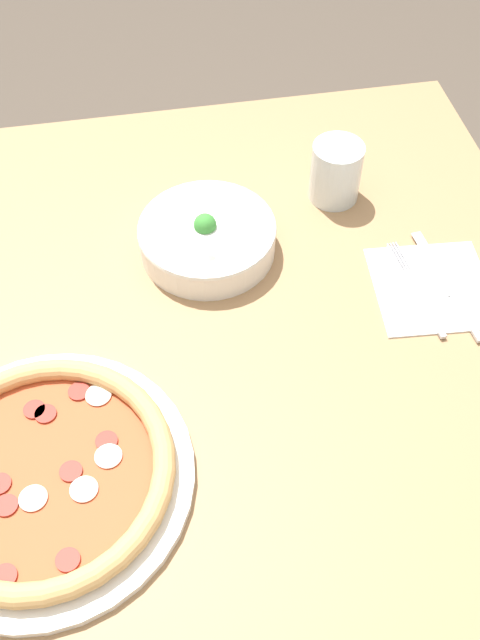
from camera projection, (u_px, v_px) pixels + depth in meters
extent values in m
plane|color=#4C4238|center=(204.00, 546.00, 1.51)|extent=(8.00, 8.00, 0.00)
cube|color=#99724C|center=(182.00, 347.00, 0.94)|extent=(1.07, 1.00, 0.03)
cylinder|color=olive|center=(379.00, 258.00, 1.55)|extent=(0.06, 0.06, 0.71)
cylinder|color=white|center=(46.00, 478.00, 0.81)|extent=(0.34, 0.34, 0.01)
torus|color=tan|center=(42.00, 471.00, 0.79)|extent=(0.30, 0.30, 0.03)
cylinder|color=#B74723|center=(44.00, 475.00, 0.80)|extent=(0.26, 0.26, 0.01)
cylinder|color=maroon|center=(71.00, 471.00, 0.80)|extent=(0.03, 0.03, 0.00)
cylinder|color=maroon|center=(79.00, 391.00, 0.86)|extent=(0.03, 0.03, 0.00)
cylinder|color=maroon|center=(107.00, 441.00, 0.82)|extent=(0.03, 0.03, 0.00)
cylinder|color=maroon|center=(0.00, 484.00, 0.79)|extent=(0.03, 0.03, 0.00)
cylinder|color=maroon|center=(5.00, 576.00, 0.72)|extent=(0.03, 0.03, 0.00)
cylinder|color=maroon|center=(46.00, 414.00, 0.84)|extent=(0.03, 0.03, 0.00)
cylinder|color=maroon|center=(68.00, 560.00, 0.74)|extent=(0.03, 0.03, 0.00)
cylinder|color=maroon|center=(34.00, 409.00, 0.85)|extent=(0.03, 0.03, 0.00)
cylinder|color=maroon|center=(6.00, 505.00, 0.77)|extent=(0.03, 0.03, 0.00)
ellipsoid|color=silver|center=(98.00, 395.00, 0.86)|extent=(0.03, 0.03, 0.01)
ellipsoid|color=silver|center=(84.00, 489.00, 0.78)|extent=(0.03, 0.03, 0.01)
ellipsoid|color=silver|center=(108.00, 456.00, 0.81)|extent=(0.03, 0.03, 0.01)
ellipsoid|color=silver|center=(33.00, 498.00, 0.78)|extent=(0.03, 0.03, 0.01)
cylinder|color=white|center=(207.00, 238.00, 1.01)|extent=(0.19, 0.19, 0.05)
torus|color=white|center=(207.00, 229.00, 1.00)|extent=(0.20, 0.20, 0.01)
ellipsoid|color=#998466|center=(193.00, 208.00, 1.04)|extent=(0.04, 0.04, 0.02)
ellipsoid|color=tan|center=(224.00, 240.00, 1.00)|extent=(0.04, 0.03, 0.02)
ellipsoid|color=tan|center=(254.00, 222.00, 1.02)|extent=(0.04, 0.04, 0.02)
ellipsoid|color=tan|center=(226.00, 214.00, 1.02)|extent=(0.04, 0.04, 0.02)
ellipsoid|color=tan|center=(198.00, 249.00, 0.98)|extent=(0.04, 0.04, 0.02)
ellipsoid|color=tan|center=(210.00, 262.00, 0.96)|extent=(0.03, 0.02, 0.02)
sphere|color=#388433|center=(205.00, 225.00, 0.99)|extent=(0.03, 0.03, 0.03)
cube|color=white|center=(432.00, 287.00, 0.99)|extent=(0.17, 0.17, 0.00)
cube|color=silver|center=(424.00, 302.00, 0.97)|extent=(0.02, 0.12, 0.00)
cube|color=silver|center=(403.00, 256.00, 1.02)|extent=(0.01, 0.05, 0.00)
cube|color=silver|center=(400.00, 256.00, 1.02)|extent=(0.01, 0.05, 0.00)
cube|color=silver|center=(397.00, 257.00, 1.02)|extent=(0.01, 0.05, 0.00)
cube|color=silver|center=(394.00, 257.00, 1.02)|extent=(0.01, 0.05, 0.00)
cube|color=silver|center=(466.00, 317.00, 0.95)|extent=(0.02, 0.08, 0.01)
cube|color=silver|center=(434.00, 263.00, 1.01)|extent=(0.03, 0.12, 0.00)
cylinder|color=silver|center=(336.00, 172.00, 1.07)|extent=(0.08, 0.08, 0.09)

